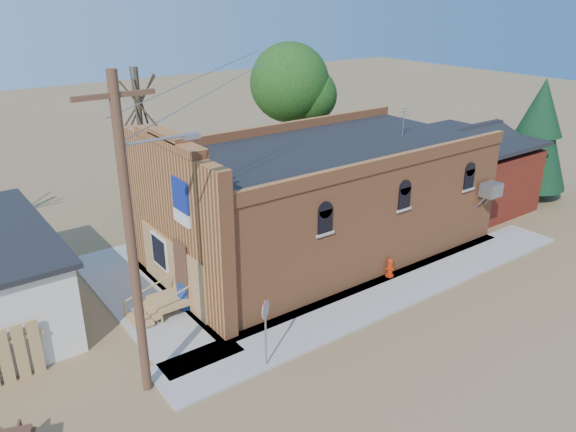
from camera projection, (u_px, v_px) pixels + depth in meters
ground at (380, 316)px, 19.81m from camera, size 120.00×120.00×0.00m
sidewalk_south at (392, 292)px, 21.29m from camera, size 19.00×2.20×0.08m
sidewalk_west at (144, 299)px, 20.82m from camera, size 2.60×10.00×0.08m
brick_bar at (319, 201)px, 23.95m from camera, size 16.40×7.97×6.30m
red_shed at (464, 163)px, 29.40m from camera, size 5.40×6.40×4.30m
utility_pole at (133, 237)px, 14.45m from camera, size 3.12×0.26×9.00m
tree_bare_near at (138, 101)px, 25.65m from camera, size 2.80×2.80×7.65m
tree_leafy at (290, 83)px, 30.99m from camera, size 4.40×4.40×8.15m
evergreen_tree at (538, 131)px, 29.94m from camera, size 3.60×3.60×6.50m
fire_hydrant at (390, 267)px, 22.24m from camera, size 0.43×0.39×0.78m
stop_sign at (265, 315)px, 16.46m from camera, size 0.51×0.43×2.25m
trash_barrel at (186, 296)px, 20.04m from camera, size 0.77×0.77×0.91m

